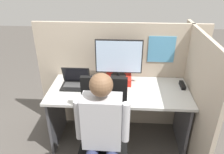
# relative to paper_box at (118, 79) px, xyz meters

# --- Properties ---
(cubicle_panel_back) EXTENTS (2.10, 0.05, 1.43)m
(cubicle_panel_back) POSITION_rel_paper_box_xyz_m (0.02, 0.19, -0.07)
(cubicle_panel_back) COLOR tan
(cubicle_panel_back) RESTS_ON ground
(cubicle_panel_right) EXTENTS (0.04, 1.33, 1.43)m
(cubicle_panel_right) POSITION_rel_paper_box_xyz_m (0.84, -0.24, -0.08)
(cubicle_panel_right) COLOR tan
(cubicle_panel_right) RESTS_ON ground
(desk) EXTENTS (1.60, 0.69, 0.75)m
(desk) POSITION_rel_paper_box_xyz_m (0.01, -0.18, -0.22)
(desk) COLOR #B7B7B2
(desk) RESTS_ON ground
(paper_box) EXTENTS (0.31, 0.22, 0.09)m
(paper_box) POSITION_rel_paper_box_xyz_m (0.00, 0.00, 0.00)
(paper_box) COLOR red
(paper_box) RESTS_ON desk
(monitor) EXTENTS (0.54, 0.18, 0.45)m
(monitor) POSITION_rel_paper_box_xyz_m (-0.00, 0.00, 0.27)
(monitor) COLOR black
(monitor) RESTS_ON paper_box
(laptop) EXTENTS (0.32, 0.22, 0.23)m
(laptop) POSITION_rel_paper_box_xyz_m (-0.50, -0.12, 0.00)
(laptop) COLOR black
(laptop) RESTS_ON desk
(mouse) EXTENTS (0.06, 0.04, 0.04)m
(mouse) POSITION_rel_paper_box_xyz_m (-0.21, -0.29, -0.02)
(mouse) COLOR black
(mouse) RESTS_ON desk
(stapler) EXTENTS (0.05, 0.16, 0.05)m
(stapler) POSITION_rel_paper_box_xyz_m (0.75, -0.06, -0.02)
(stapler) COLOR black
(stapler) RESTS_ON desk
(carrot_toy) EXTENTS (0.04, 0.12, 0.04)m
(carrot_toy) POSITION_rel_paper_box_xyz_m (-0.01, -0.41, -0.02)
(carrot_toy) COLOR orange
(carrot_toy) RESTS_ON desk
(office_chair) EXTENTS (0.52, 0.56, 1.11)m
(office_chair) POSITION_rel_paper_box_xyz_m (-0.11, -0.72, -0.24)
(office_chair) COLOR black
(office_chair) RESTS_ON ground
(person) EXTENTS (0.48, 0.44, 1.27)m
(person) POSITION_rel_paper_box_xyz_m (-0.11, -0.89, -0.06)
(person) COLOR #282D4C
(person) RESTS_ON ground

